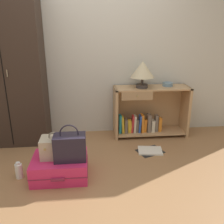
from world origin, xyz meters
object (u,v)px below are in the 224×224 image
Objects in this scene: train_case at (54,147)px; handbag at (70,147)px; wardrobe at (9,70)px; bottle at (19,171)px; open_book_on_floor at (150,151)px; table_lamp at (143,70)px; suitcase_large at (60,167)px; bowl at (168,84)px; bookshelf at (148,113)px.

train_case is 0.20m from handbag.
handbag is (0.84, -1.02, -0.66)m from wardrobe.
handbag is at bearing -5.63° from bottle.
train_case reaches higher than bottle.
open_book_on_floor is at bearing -15.23° from wardrobe.
open_book_on_floor is (0.03, -0.52, -1.00)m from table_lamp.
table_lamp is at bearing 41.69° from suitcase_large.
suitcase_large is (0.72, -0.97, -0.93)m from wardrobe.
wardrobe is at bearing 125.30° from train_case.
wardrobe is 3.42× the size of suitcase_large.
wardrobe is 5.17× the size of open_book_on_floor.
wardrobe is 1.53m from suitcase_large.
handbag reaches higher than bottle.
bowl reaches higher than bottle.
bottle is (-1.68, -1.02, -0.27)m from bookshelf.
wardrobe is at bearing 105.29° from bottle.
bowl is at bearing 1.94° from wardrobe.
wardrobe reaches higher than open_book_on_floor.
suitcase_large reaches higher than bottle.
open_book_on_floor is at bearing 22.21° from suitcase_large.
handbag is at bearing -24.98° from train_case.
wardrobe is at bearing -178.06° from bowl.
table_lamp reaches higher than suitcase_large.
bookshelf is 3.81× the size of train_case.
table_lamp is 0.47m from bowl.
bookshelf is 0.52m from bowl.
train_case is (-1.57, -1.01, -0.44)m from bowl.
wardrobe is 2.06m from bookshelf.
wardrobe reaches higher than train_case.
wardrobe reaches higher than suitcase_large.
handbag is at bearing -50.46° from wardrobe.
suitcase_large is at bearing -140.05° from bookshelf.
bowl is (0.29, 0.02, 0.43)m from bookshelf.
handbag reaches higher than suitcase_large.
bottle is at bearing -164.01° from open_book_on_floor.
bottle is (0.26, -0.97, -0.96)m from wardrobe.
wardrobe reaches higher than bottle.
table_lamp is 0.94× the size of handbag.
wardrobe is 5.15× the size of handbag.
train_case is at bearing -142.23° from bookshelf.
bookshelf is (1.94, 0.05, -0.69)m from wardrobe.
bookshelf reaches higher than open_book_on_floor.
open_book_on_floor is at bearing -86.28° from table_lamp.
suitcase_large is 0.46m from bottle.
train_case is at bearing -160.17° from open_book_on_floor.
suitcase_large is 2.09× the size of train_case.
open_book_on_floor is (1.86, -0.51, -1.04)m from wardrobe.
handbag is (-1.39, -1.10, -0.40)m from bowl.
bowl is 0.25× the size of suitcase_large.
suitcase_large is 1.51× the size of handbag.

